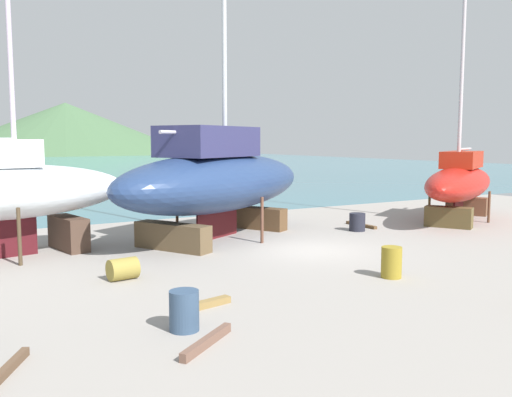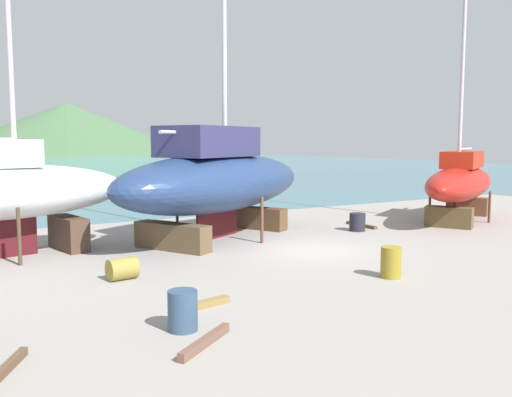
# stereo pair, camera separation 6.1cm
# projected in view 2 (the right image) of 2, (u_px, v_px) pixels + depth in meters

# --- Properties ---
(ground_plane) EXTENTS (46.03, 46.03, 0.00)m
(ground_plane) POSITION_uv_depth(u_px,v_px,m) (340.00, 259.00, 17.61)
(ground_plane) COLOR gray
(sea_water) EXTENTS (140.62, 110.22, 0.01)m
(sea_water) POSITION_uv_depth(u_px,v_px,m) (36.00, 168.00, 75.02)
(sea_water) COLOR teal
(sea_water) RESTS_ON ground
(headland_hill) EXTENTS (154.88, 154.88, 30.97)m
(headland_hill) POSITION_uv_depth(u_px,v_px,m) (68.00, 153.00, 168.72)
(headland_hill) COLOR #496C46
(headland_hill) RESTS_ON ground
(sailboat_mid_port) EXTENTS (8.82, 4.19, 15.07)m
(sailboat_mid_port) POSITION_uv_depth(u_px,v_px,m) (2.00, 191.00, 17.62)
(sailboat_mid_port) COLOR #4C362A
(sailboat_mid_port) RESTS_ON ground
(sailboat_small_center) EXTENTS (9.49, 6.89, 13.26)m
(sailboat_small_center) POSITION_uv_depth(u_px,v_px,m) (460.00, 182.00, 26.00)
(sailboat_small_center) COLOR brown
(sailboat_small_center) RESTS_ON ground
(sailboat_large_starboard) EXTENTS (11.43, 8.53, 17.68)m
(sailboat_large_starboard) POSITION_uv_depth(u_px,v_px,m) (216.00, 180.00, 21.20)
(sailboat_large_starboard) COLOR brown
(sailboat_large_starboard) RESTS_ON ground
(barrel_by_slipway) EXTENTS (0.77, 0.77, 0.88)m
(barrel_by_slipway) POSITION_uv_depth(u_px,v_px,m) (391.00, 262.00, 15.22)
(barrel_by_slipway) COLOR olive
(barrel_by_slipway) RESTS_ON ground
(barrel_rust_far) EXTENTS (0.70, 0.70, 0.76)m
(barrel_rust_far) POSITION_uv_depth(u_px,v_px,m) (357.00, 222.00, 23.12)
(barrel_rust_far) COLOR #22232F
(barrel_rust_far) RESTS_ON ground
(barrel_tar_black) EXTENTS (0.85, 0.85, 0.83)m
(barrel_tar_black) POSITION_uv_depth(u_px,v_px,m) (183.00, 311.00, 10.98)
(barrel_tar_black) COLOR #344B67
(barrel_tar_black) RESTS_ON ground
(barrel_tipped_left) EXTENTS (0.85, 0.70, 0.61)m
(barrel_tipped_left) POSITION_uv_depth(u_px,v_px,m) (122.00, 269.00, 15.03)
(barrel_tipped_left) COLOR olive
(barrel_tipped_left) RESTS_ON ground
(timber_plank_far) EXTENTS (1.50, 1.17, 0.17)m
(timber_plank_far) POSITION_uv_depth(u_px,v_px,m) (205.00, 342.00, 10.17)
(timber_plank_far) COLOR brown
(timber_plank_far) RESTS_ON ground
(timber_long_fore) EXTENTS (1.27, 0.48, 0.16)m
(timber_long_fore) POSITION_uv_depth(u_px,v_px,m) (206.00, 304.00, 12.56)
(timber_long_fore) COLOR olive
(timber_long_fore) RESTS_ON ground
(timber_short_skew) EXTENTS (0.20, 1.91, 0.13)m
(timber_short_skew) POSITION_uv_depth(u_px,v_px,m) (361.00, 225.00, 24.35)
(timber_short_skew) COLOR brown
(timber_short_skew) RESTS_ON ground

